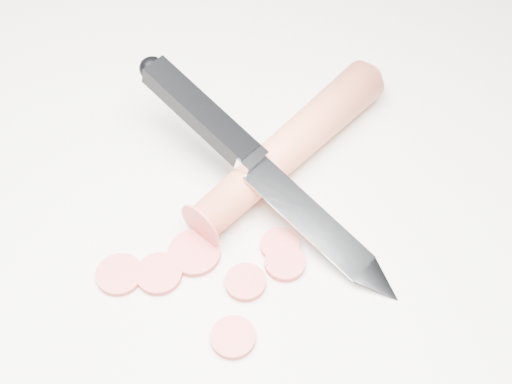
# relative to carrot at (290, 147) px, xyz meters

# --- Properties ---
(ground) EXTENTS (2.40, 2.40, 0.00)m
(ground) POSITION_rel_carrot_xyz_m (-0.04, -0.07, -0.02)
(ground) COLOR silver
(ground) RESTS_ON ground
(carrot) EXTENTS (0.14, 0.20, 0.03)m
(carrot) POSITION_rel_carrot_xyz_m (0.00, 0.00, 0.00)
(carrot) COLOR #E86842
(carrot) RESTS_ON ground
(carrot_slice_0) EXTENTS (0.04, 0.04, 0.01)m
(carrot_slice_0) POSITION_rel_carrot_xyz_m (-0.06, -0.11, -0.02)
(carrot_slice_0) COLOR #DF504B
(carrot_slice_0) RESTS_ON ground
(carrot_slice_1) EXTENTS (0.04, 0.04, 0.01)m
(carrot_slice_1) POSITION_rel_carrot_xyz_m (-0.11, -0.13, -0.02)
(carrot_slice_1) COLOR #DF504B
(carrot_slice_1) RESTS_ON ground
(carrot_slice_2) EXTENTS (0.03, 0.03, 0.01)m
(carrot_slice_2) POSITION_rel_carrot_xyz_m (0.01, -0.09, -0.02)
(carrot_slice_2) COLOR #DF504B
(carrot_slice_2) RESTS_ON ground
(carrot_slice_3) EXTENTS (0.03, 0.03, 0.01)m
(carrot_slice_3) POSITION_rel_carrot_xyz_m (-0.02, -0.17, -0.02)
(carrot_slice_3) COLOR #DF504B
(carrot_slice_3) RESTS_ON ground
(carrot_slice_4) EXTENTS (0.03, 0.03, 0.01)m
(carrot_slice_4) POSITION_rel_carrot_xyz_m (0.01, -0.10, -0.02)
(carrot_slice_4) COLOR #DF504B
(carrot_slice_4) RESTS_ON ground
(carrot_slice_5) EXTENTS (0.04, 0.04, 0.01)m
(carrot_slice_5) POSITION_rel_carrot_xyz_m (-0.08, -0.13, -0.02)
(carrot_slice_5) COLOR #DF504B
(carrot_slice_5) RESTS_ON ground
(carrot_slice_6) EXTENTS (0.03, 0.03, 0.01)m
(carrot_slice_6) POSITION_rel_carrot_xyz_m (-0.02, -0.12, -0.02)
(carrot_slice_6) COLOR #DF504B
(carrot_slice_6) RESTS_ON ground
(kitchen_knife) EXTENTS (0.25, 0.17, 0.08)m
(kitchen_knife) POSITION_rel_carrot_xyz_m (-0.01, -0.04, 0.02)
(kitchen_knife) COLOR silver
(kitchen_knife) RESTS_ON ground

